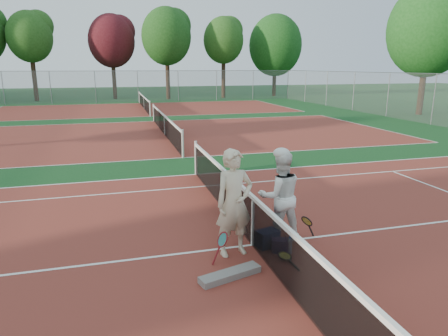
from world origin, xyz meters
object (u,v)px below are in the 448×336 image
object	(u,v)px
racket_spare	(285,257)
player_a	(234,203)
sports_bag_purple	(280,245)
player_b	(280,196)
racket_red	(222,247)
racket_black_held	(306,228)
sports_bag_navy	(267,239)
net_main	(253,221)
water_bottle	(290,246)

from	to	relation	value
racket_spare	player_a	bearing A→B (deg)	51.64
player_a	sports_bag_purple	xyz separation A→B (m)	(0.86, -0.16, -0.87)
player_b	racket_red	distance (m)	1.63
racket_red	racket_spare	size ratio (longest dim) A/B	0.91
player_a	sports_bag_purple	distance (m)	1.23
racket_black_held	sports_bag_navy	world-z (taller)	racket_black_held
player_a	racket_spare	world-z (taller)	player_a
net_main	sports_bag_purple	xyz separation A→B (m)	(0.41, -0.40, -0.38)
sports_bag_navy	racket_red	bearing A→B (deg)	-160.41
racket_spare	water_bottle	xyz separation A→B (m)	(0.19, 0.20, 0.10)
player_a	racket_spare	distance (m)	1.34
sports_bag_purple	sports_bag_navy	bearing A→B (deg)	118.92
net_main	player_b	xyz separation A→B (m)	(0.62, 0.15, 0.40)
player_b	sports_bag_purple	distance (m)	0.98
water_bottle	sports_bag_navy	bearing A→B (deg)	127.17
sports_bag_navy	sports_bag_purple	bearing A→B (deg)	-61.08
racket_spare	water_bottle	world-z (taller)	water_bottle
racket_black_held	racket_spare	size ratio (longest dim) A/B	0.85
racket_black_held	sports_bag_navy	distance (m)	0.88
racket_black_held	player_a	bearing A→B (deg)	-21.79
player_a	player_b	world-z (taller)	player_a
player_b	water_bottle	bearing A→B (deg)	89.02
player_b	racket_black_held	xyz separation A→B (m)	(0.52, -0.19, -0.66)
player_b	water_bottle	size ratio (longest dim) A/B	6.08
player_a	water_bottle	xyz separation A→B (m)	(1.01, -0.28, -0.85)
player_a	sports_bag_navy	size ratio (longest dim) A/B	4.72
water_bottle	racket_spare	bearing A→B (deg)	-132.28
net_main	racket_spare	xyz separation A→B (m)	(0.37, -0.73, -0.46)
sports_bag_navy	sports_bag_purple	distance (m)	0.31
player_a	player_b	size ratio (longest dim) A/B	1.09
racket_black_held	sports_bag_purple	distance (m)	0.82
sports_bag_purple	racket_spare	bearing A→B (deg)	-96.60
racket_spare	water_bottle	distance (m)	0.29
player_a	racket_red	size ratio (longest dim) A/B	3.66
player_b	water_bottle	world-z (taller)	player_b
racket_black_held	sports_bag_purple	xyz separation A→B (m)	(-0.73, -0.36, -0.13)
racket_black_held	racket_spare	xyz separation A→B (m)	(-0.76, -0.68, -0.21)
player_a	racket_red	bearing A→B (deg)	-148.96
player_b	racket_spare	bearing A→B (deg)	78.51
racket_red	sports_bag_purple	distance (m)	1.16
racket_red	net_main	bearing A→B (deg)	11.13
net_main	racket_spare	bearing A→B (deg)	-63.19
player_a	racket_black_held	size ratio (longest dim) A/B	3.90
net_main	sports_bag_navy	world-z (taller)	net_main
net_main	racket_spare	world-z (taller)	net_main
racket_black_held	water_bottle	distance (m)	0.76
net_main	racket_red	xyz separation A→B (m)	(-0.74, -0.49, -0.24)
player_b	racket_black_held	world-z (taller)	player_b
racket_black_held	water_bottle	bearing A→B (deg)	10.66
sports_bag_purple	water_bottle	xyz separation A→B (m)	(0.15, -0.12, 0.02)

